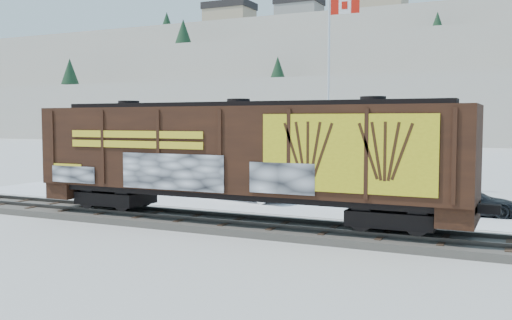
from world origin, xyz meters
The scene contains 9 objects.
ground centered at (0.00, 0.00, 0.00)m, with size 500.00×500.00×0.00m, color white.
rail_track centered at (0.00, 0.00, 0.15)m, with size 50.00×3.40×0.43m.
parking_strip centered at (0.00, 7.50, 0.01)m, with size 40.00×8.00×0.03m, color white.
hillside centered at (-0.05, 139.79, 14.37)m, with size 360.00×110.00×93.00m.
hopper_railcar centered at (0.16, -0.01, 2.97)m, with size 17.71×3.06×4.57m.
flagpole centered at (-0.37, 13.24, 4.37)m, with size 2.30×0.90×11.76m.
car_silver centered at (-10.12, 7.35, 0.89)m, with size 2.03×5.04×1.72m, color #ABADB2.
car_white centered at (-2.76, 6.98, 0.84)m, with size 1.72×4.94×1.63m, color white.
car_dark centered at (8.17, 7.11, 0.64)m, with size 1.70×4.19×1.21m, color black.
Camera 1 is at (10.35, -19.96, 4.27)m, focal length 40.00 mm.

